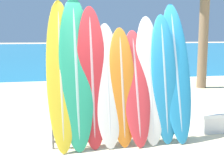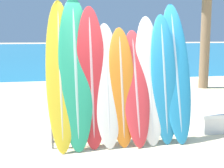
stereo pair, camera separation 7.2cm
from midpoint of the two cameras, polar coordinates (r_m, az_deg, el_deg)
ground_plane at (r=5.45m, az=4.48°, el=-11.87°), size 160.00×160.00×0.00m
ocean_water at (r=42.35m, az=-10.50°, el=6.15°), size 120.00×60.00×0.01m
surfboard_rack at (r=5.57m, az=1.42°, el=-5.90°), size 2.47×0.04×0.94m
surfboard_slot_0 at (r=5.35m, az=-9.72°, el=1.76°), size 0.49×0.87×2.55m
surfboard_slot_1 at (r=5.36m, az=-6.94°, el=2.16°), size 0.59×0.83×2.61m
surfboard_slot_2 at (r=5.37m, az=-4.03°, el=1.30°), size 0.52×0.61×2.44m
surfboard_slot_3 at (r=5.41m, az=-1.20°, el=-0.21°), size 0.50×0.61×2.15m
surfboard_slot_4 at (r=5.45m, az=1.49°, el=-0.52°), size 0.48×0.54×2.08m
surfboard_slot_5 at (r=5.52m, az=4.09°, el=-0.64°), size 0.49×0.70×2.03m
surfboard_slot_6 at (r=5.62m, az=6.55°, el=0.76°), size 0.51×0.65×2.28m
surfboard_slot_7 at (r=5.69m, az=9.17°, el=1.02°), size 0.48×0.60×2.32m
surfboard_slot_8 at (r=5.83m, az=11.32°, el=2.16°), size 0.53×0.82×2.53m
person_near_water at (r=10.44m, az=7.74°, el=2.95°), size 0.21×0.26×1.58m
person_mid_beach at (r=10.56m, az=0.15°, el=3.56°), size 0.30×0.27×1.73m
person_far_left at (r=12.21m, az=-2.43°, el=4.02°), size 0.24×0.28×1.63m
cooler_box at (r=6.61m, az=17.23°, el=-6.70°), size 0.47×0.37×0.39m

